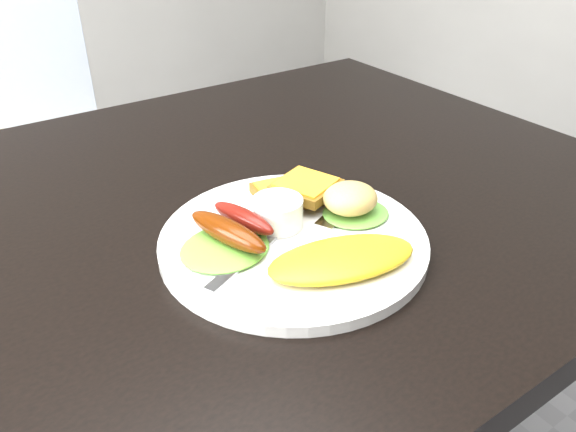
# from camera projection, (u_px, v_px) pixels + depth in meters

# --- Properties ---
(dining_table) EXTENTS (1.20, 0.80, 0.04)m
(dining_table) POSITION_uv_depth(u_px,v_px,m) (180.00, 229.00, 0.67)
(dining_table) COLOR black
(dining_table) RESTS_ON ground
(dining_chair) EXTENTS (0.46, 0.46, 0.04)m
(dining_chair) POSITION_uv_depth(u_px,v_px,m) (50.00, 150.00, 1.54)
(dining_chair) COLOR tan
(dining_chair) RESTS_ON ground
(person) EXTENTS (0.63, 0.53, 1.49)m
(person) POSITION_uv_depth(u_px,v_px,m) (173.00, 83.00, 1.10)
(person) COLOR navy
(person) RESTS_ON ground
(plate) EXTENTS (0.29, 0.29, 0.01)m
(plate) POSITION_uv_depth(u_px,v_px,m) (293.00, 241.00, 0.61)
(plate) COLOR white
(plate) RESTS_ON dining_table
(lettuce_left) EXTENTS (0.11, 0.10, 0.01)m
(lettuce_left) POSITION_uv_depth(u_px,v_px,m) (225.00, 248.00, 0.58)
(lettuce_left) COLOR green
(lettuce_left) RESTS_ON plate
(lettuce_right) EXTENTS (0.09, 0.09, 0.01)m
(lettuce_right) POSITION_uv_depth(u_px,v_px,m) (356.00, 213.00, 0.64)
(lettuce_right) COLOR #60A33E
(lettuce_right) RESTS_ON plate
(omelette) EXTENTS (0.17, 0.11, 0.02)m
(omelette) POSITION_uv_depth(u_px,v_px,m) (342.00, 259.00, 0.55)
(omelette) COLOR gold
(omelette) RESTS_ON plate
(sausage_a) EXTENTS (0.05, 0.11, 0.03)m
(sausage_a) POSITION_uv_depth(u_px,v_px,m) (228.00, 231.00, 0.57)
(sausage_a) COLOR #5C2202
(sausage_a) RESTS_ON lettuce_left
(sausage_b) EXTENTS (0.04, 0.09, 0.02)m
(sausage_b) POSITION_uv_depth(u_px,v_px,m) (243.00, 218.00, 0.59)
(sausage_b) COLOR maroon
(sausage_b) RESTS_ON lettuce_left
(ramekin) EXTENTS (0.06, 0.06, 0.03)m
(ramekin) POSITION_uv_depth(u_px,v_px,m) (278.00, 213.00, 0.61)
(ramekin) COLOR white
(ramekin) RESTS_ON plate
(toast_a) EXTENTS (0.08, 0.08, 0.01)m
(toast_a) POSITION_uv_depth(u_px,v_px,m) (286.00, 194.00, 0.67)
(toast_a) COLOR brown
(toast_a) RESTS_ON plate
(toast_b) EXTENTS (0.09, 0.09, 0.01)m
(toast_b) POSITION_uv_depth(u_px,v_px,m) (306.00, 187.00, 0.66)
(toast_b) COLOR olive
(toast_b) RESTS_ON toast_a
(potato_salad) EXTENTS (0.07, 0.07, 0.03)m
(potato_salad) POSITION_uv_depth(u_px,v_px,m) (350.00, 198.00, 0.62)
(potato_salad) COLOR #C5B088
(potato_salad) RESTS_ON lettuce_right
(fork) EXTENTS (0.15, 0.08, 0.00)m
(fork) POSITION_uv_depth(u_px,v_px,m) (257.00, 250.00, 0.58)
(fork) COLOR #ADAFB7
(fork) RESTS_ON plate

